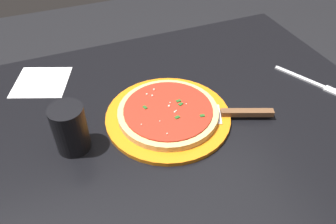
% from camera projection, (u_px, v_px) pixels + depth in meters
% --- Properties ---
extents(restaurant_table, '(1.05, 0.83, 0.76)m').
position_uv_depth(restaurant_table, '(181.00, 153.00, 0.93)').
color(restaurant_table, black).
rests_on(restaurant_table, ground_plane).
extents(serving_plate, '(0.31, 0.31, 0.01)m').
position_uv_depth(serving_plate, '(168.00, 116.00, 0.83)').
color(serving_plate, orange).
rests_on(serving_plate, restaurant_table).
extents(pizza, '(0.25, 0.25, 0.02)m').
position_uv_depth(pizza, '(168.00, 112.00, 0.82)').
color(pizza, '#DBB26B').
rests_on(pizza, serving_plate).
extents(pizza_server, '(0.22, 0.12, 0.01)m').
position_uv_depth(pizza_server, '(231.00, 113.00, 0.82)').
color(pizza_server, silver).
rests_on(pizza_server, serving_plate).
extents(cup_tall_drink, '(0.08, 0.08, 0.11)m').
position_uv_depth(cup_tall_drink, '(70.00, 127.00, 0.73)').
color(cup_tall_drink, black).
rests_on(cup_tall_drink, restaurant_table).
extents(napkin_folded_right, '(0.19, 0.19, 0.00)m').
position_uv_depth(napkin_folded_right, '(42.00, 82.00, 0.94)').
color(napkin_folded_right, white).
rests_on(napkin_folded_right, restaurant_table).
extents(fork, '(0.10, 0.17, 0.00)m').
position_uv_depth(fork, '(309.00, 81.00, 0.94)').
color(fork, silver).
rests_on(fork, restaurant_table).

